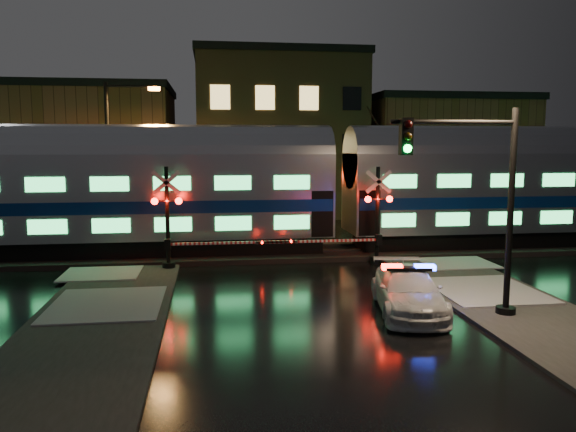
% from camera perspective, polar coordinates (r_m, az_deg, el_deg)
% --- Properties ---
extents(ground, '(120.00, 120.00, 0.00)m').
position_cam_1_polar(ground, '(22.13, 0.42, -6.48)').
color(ground, black).
rests_on(ground, ground).
extents(ballast, '(90.00, 4.20, 0.24)m').
position_cam_1_polar(ballast, '(26.94, -1.10, -3.73)').
color(ballast, black).
rests_on(ballast, ground).
extents(sidewalk_left, '(4.00, 20.00, 0.12)m').
position_cam_1_polar(sidewalk_left, '(16.49, -19.77, -11.55)').
color(sidewalk_left, '#2D2D2D').
rests_on(sidewalk_left, ground).
extents(sidewalk_right, '(4.00, 20.00, 0.12)m').
position_cam_1_polar(sidewalk_right, '(18.76, 23.62, -9.45)').
color(sidewalk_right, '#2D2D2D').
rests_on(sidewalk_right, ground).
extents(building_left, '(14.00, 10.00, 9.00)m').
position_cam_1_polar(building_left, '(44.40, -20.82, 5.81)').
color(building_left, brown).
rests_on(building_left, ground).
extents(building_mid, '(12.00, 11.00, 11.50)m').
position_cam_1_polar(building_mid, '(44.07, -1.19, 7.90)').
color(building_mid, brown).
rests_on(building_mid, ground).
extents(building_right, '(12.00, 10.00, 8.50)m').
position_cam_1_polar(building_right, '(46.90, 14.96, 5.79)').
color(building_right, brown).
rests_on(building_right, ground).
extents(train, '(51.00, 3.12, 5.92)m').
position_cam_1_polar(train, '(27.02, 5.19, 3.26)').
color(train, black).
rests_on(train, ballast).
extents(police_car, '(2.66, 4.96, 1.53)m').
position_cam_1_polar(police_car, '(18.19, 12.08, -7.44)').
color(police_car, silver).
rests_on(police_car, ground).
extents(crossing_signal_right, '(6.08, 0.67, 4.31)m').
position_cam_1_polar(crossing_signal_right, '(24.80, 8.32, -0.86)').
color(crossing_signal_right, black).
rests_on(crossing_signal_right, ground).
extents(crossing_signal_left, '(6.16, 0.67, 4.36)m').
position_cam_1_polar(crossing_signal_left, '(23.88, -11.30, -1.19)').
color(crossing_signal_left, black).
rests_on(crossing_signal_left, ground).
extents(traffic_light, '(4.09, 0.72, 6.33)m').
position_cam_1_polar(traffic_light, '(17.59, 18.93, 0.70)').
color(traffic_light, black).
rests_on(traffic_light, ground).
extents(streetlight, '(2.82, 0.30, 8.45)m').
position_cam_1_polar(streetlight, '(30.68, -17.26, 6.21)').
color(streetlight, black).
rests_on(streetlight, ground).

